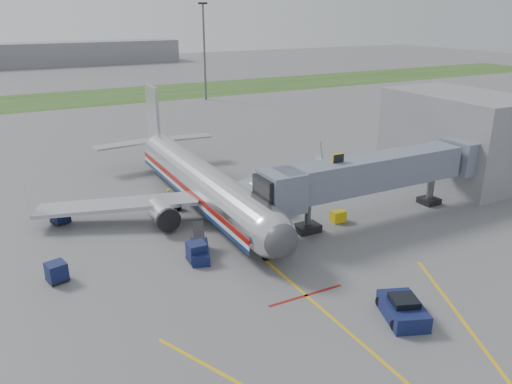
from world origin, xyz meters
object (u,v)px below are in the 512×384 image
airliner (202,182)px  belt_loader (200,251)px  pushback_tug (403,310)px  ramp_worker (170,198)px

airliner → belt_loader: 11.42m
pushback_tug → ramp_worker: (-7.00, 25.88, 0.32)m
belt_loader → ramp_worker: (1.40, 11.72, 0.43)m
airliner → pushback_tug: airliner is taller
airliner → pushback_tug: size_ratio=8.33×
ramp_worker → pushback_tug: bearing=-132.4°
belt_loader → pushback_tug: bearing=-59.3°
pushback_tug → belt_loader: (-8.40, 14.15, -0.12)m
pushback_tug → belt_loader: size_ratio=0.95×
pushback_tug → belt_loader: 16.46m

